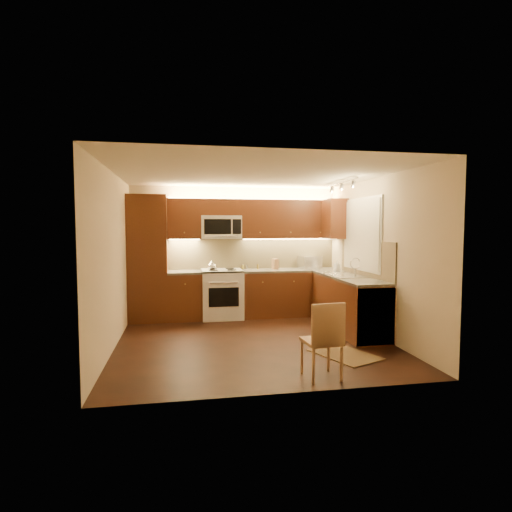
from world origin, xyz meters
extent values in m
cube|color=black|center=(0.00, 0.00, 0.00)|extent=(4.00, 4.00, 0.01)
cube|color=beige|center=(0.00, 0.00, 2.50)|extent=(4.00, 4.00, 0.01)
cube|color=#C0AC8D|center=(0.00, 2.00, 1.25)|extent=(4.00, 0.01, 2.50)
cube|color=#C0AC8D|center=(0.00, -2.00, 1.25)|extent=(4.00, 0.01, 2.50)
cube|color=#C0AC8D|center=(-2.00, 0.00, 1.25)|extent=(0.01, 4.00, 2.50)
cube|color=#C0AC8D|center=(2.00, 0.00, 1.25)|extent=(0.01, 4.00, 2.50)
cube|color=#42210E|center=(-1.65, 1.70, 1.15)|extent=(0.70, 0.60, 2.30)
cube|color=#42210E|center=(-0.99, 1.70, 0.43)|extent=(0.62, 0.60, 0.86)
cube|color=#3D3A37|center=(-0.99, 1.70, 0.88)|extent=(0.62, 0.60, 0.04)
cube|color=#42210E|center=(1.04, 1.70, 0.43)|extent=(1.92, 0.60, 0.86)
cube|color=#3D3A37|center=(1.04, 1.70, 0.88)|extent=(1.92, 0.60, 0.04)
cube|color=#42210E|center=(1.70, 0.40, 0.43)|extent=(0.60, 2.00, 0.86)
cube|color=#3D3A37|center=(1.70, 0.40, 0.88)|extent=(0.60, 2.00, 0.04)
cube|color=silver|center=(1.70, -0.30, 0.43)|extent=(0.58, 0.60, 0.84)
cube|color=tan|center=(0.35, 1.99, 1.20)|extent=(3.30, 0.02, 0.60)
cube|color=tan|center=(1.99, 0.40, 1.20)|extent=(0.02, 2.00, 0.60)
cube|color=#42210E|center=(-0.99, 1.82, 1.88)|extent=(0.62, 0.35, 0.75)
cube|color=#42210E|center=(1.04, 1.82, 1.88)|extent=(1.92, 0.35, 0.75)
cube|color=#42210E|center=(-0.30, 1.82, 2.09)|extent=(0.76, 0.35, 0.31)
cube|color=#42210E|center=(1.82, 1.40, 1.88)|extent=(0.35, 0.50, 0.75)
cube|color=silver|center=(1.99, 0.55, 1.60)|extent=(0.03, 1.44, 1.24)
cube|color=silver|center=(1.97, 0.55, 1.60)|extent=(0.02, 1.36, 1.16)
cube|color=silver|center=(1.55, 0.40, 2.46)|extent=(0.04, 1.20, 0.03)
cube|color=silver|center=(1.47, 1.82, 1.02)|extent=(0.47, 0.39, 0.25)
cube|color=olive|center=(0.75, 1.75, 1.00)|extent=(0.11, 0.16, 0.20)
cylinder|color=silver|center=(0.14, 1.94, 0.95)|extent=(0.04, 0.04, 0.10)
cylinder|color=olive|center=(0.41, 1.81, 0.95)|extent=(0.05, 0.05, 0.10)
cylinder|color=silver|center=(0.22, 1.94, 0.94)|extent=(0.05, 0.05, 0.08)
cylinder|color=olive|center=(0.14, 1.93, 0.94)|extent=(0.05, 0.05, 0.08)
imported|color=silver|center=(1.86, 1.34, 1.00)|extent=(0.11, 0.11, 0.19)
cube|color=black|center=(1.10, -0.90, 0.01)|extent=(0.89, 1.05, 0.01)
camera|label=1|loc=(-1.04, -6.01, 1.72)|focal=28.80mm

